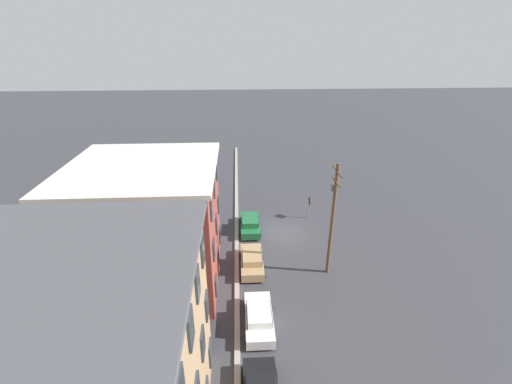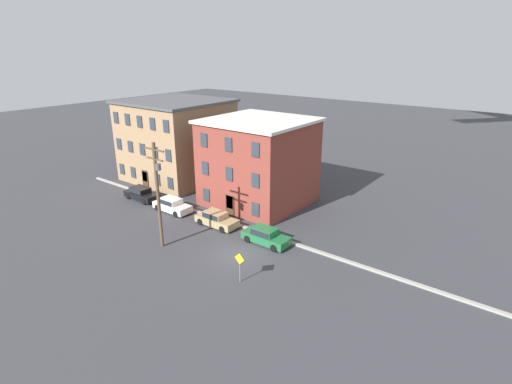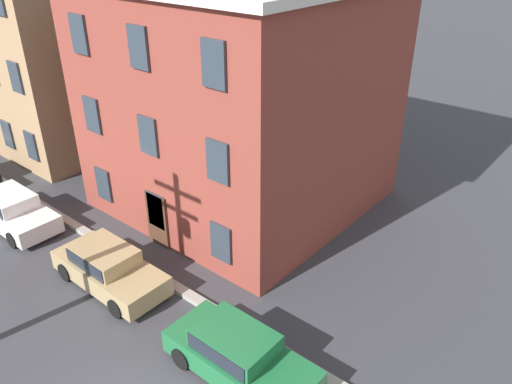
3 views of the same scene
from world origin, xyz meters
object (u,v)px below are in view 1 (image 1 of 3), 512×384
at_px(car_green, 250,224).
at_px(caution_sign, 309,204).
at_px(utility_pole, 333,214).
at_px(car_tan, 252,260).
at_px(car_white, 259,317).

distance_m(car_green, caution_sign, 6.68).
distance_m(car_green, utility_pole, 10.15).
distance_m(car_tan, car_green, 6.02).
bearing_deg(caution_sign, utility_pole, 178.47).
height_order(car_white, utility_pole, utility_pole).
bearing_deg(car_green, car_tan, 179.27).
relative_size(car_white, car_tan, 1.00).
height_order(car_tan, car_green, same).
bearing_deg(caution_sign, car_green, 109.40).
bearing_deg(car_white, car_green, 0.53).
relative_size(car_white, caution_sign, 1.77).
height_order(car_green, caution_sign, caution_sign).
distance_m(caution_sign, utility_pole, 9.73).
relative_size(car_green, caution_sign, 1.77).
distance_m(car_tan, utility_pole, 7.61).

